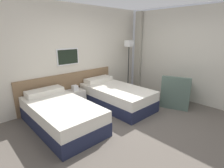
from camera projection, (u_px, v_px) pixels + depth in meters
ground_plane at (137, 126)px, 3.81m from camera, size 16.00×16.00×0.00m
wall_headboard at (78, 57)px, 4.95m from camera, size 10.00×0.10×2.70m
wall_window at (193, 55)px, 4.90m from camera, size 0.21×4.65×2.70m
bed_near_door at (61, 114)px, 3.72m from camera, size 1.07×2.02×0.66m
bed_near_window at (116, 96)px, 4.80m from camera, size 1.07×2.02×0.66m
nightstand at (76, 98)px, 4.81m from camera, size 0.45×0.40×0.58m
floor_lamp at (129, 50)px, 5.77m from camera, size 0.24×0.24×1.72m
armchair at (176, 95)px, 4.87m from camera, size 1.04×0.97×0.87m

